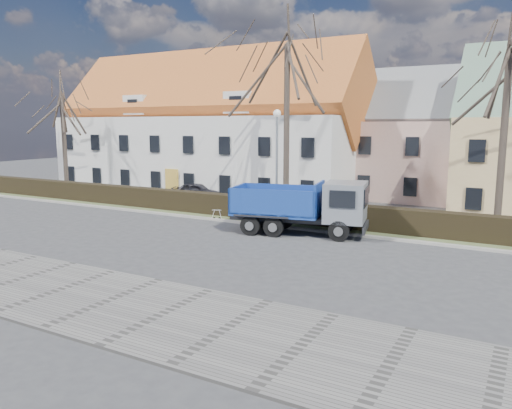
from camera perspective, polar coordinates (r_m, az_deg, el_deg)
The scene contains 14 objects.
ground at distance 23.21m, azimuth -1.34°, elevation -4.81°, with size 120.00×120.00×0.00m, color #38393B.
sidewalk_near at distance 16.76m, azimuth -16.57°, elevation -10.59°, with size 80.00×5.00×0.08m, color slate.
curb_far at distance 27.15m, azimuth 3.62°, elevation -2.64°, with size 80.00×0.30×0.12m, color gray.
grass_strip at distance 28.58m, azimuth 5.01°, elevation -2.08°, with size 80.00×3.00×0.10m, color #4B5932.
hedge at distance 28.29m, azimuth 4.86°, elevation -0.96°, with size 60.00×0.90×1.30m, color black.
building_white at distance 43.03m, azimuth -5.45°, elevation 7.97°, with size 26.80×10.80×9.50m, color silver, non-canonical shape.
building_pink at distance 40.11m, azimuth 18.63°, elevation 6.38°, with size 10.80×8.80×8.00m, color tan, non-canonical shape.
tree_0 at distance 43.58m, azimuth -21.13°, elevation 7.68°, with size 7.20×7.20×9.90m, color #362D26, non-canonical shape.
tree_1 at distance 30.98m, azimuth 3.53°, elevation 10.47°, with size 9.20×9.20×12.65m, color #362D26, non-canonical shape.
tree_2 at distance 27.91m, azimuth 26.52°, elevation 8.00°, with size 8.00×8.00×11.00m, color #362D26, non-canonical shape.
dump_truck at distance 25.71m, azimuth 4.42°, elevation -0.21°, with size 7.15×2.66×2.86m, color navy, non-canonical shape.
streetlight at distance 29.67m, azimuth 2.39°, elevation 4.64°, with size 0.51×0.51×6.54m, color #949A9F, non-canonical shape.
cart_frame at distance 29.53m, azimuth -4.93°, elevation -1.12°, with size 0.77×0.44×0.71m, color silver, non-canonical shape.
parked_car_a at distance 37.41m, azimuth -6.71°, elevation 1.49°, with size 1.56×3.88×1.32m, color #222228.
Camera 1 is at (11.49, -19.37, 5.58)m, focal length 35.00 mm.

